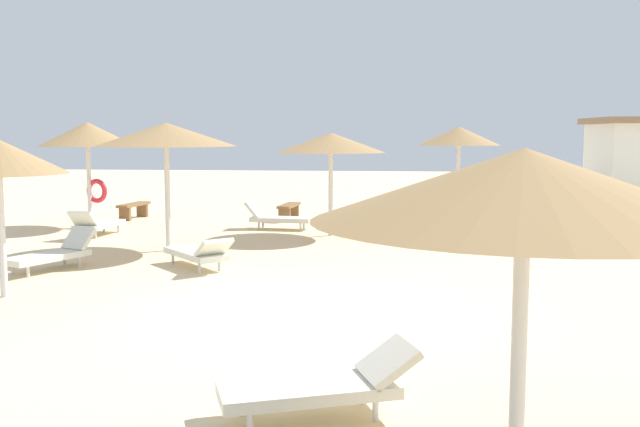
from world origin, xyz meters
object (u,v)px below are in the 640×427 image
object	(u,v)px
parasol_2	(87,135)
parasol_4	(459,136)
parasol_0	(331,143)
bench_1	(134,208)
lounger_3	(323,385)
lounger_5	(53,254)
lounger_4	(413,206)
parasol_1	(166,135)
bench_0	(289,209)
lounger_0	(277,218)
parasol_3	(524,186)
lounger_1	(199,253)
lounger_2	(97,224)

from	to	relation	value
parasol_2	parasol_4	world-z (taller)	parasol_2
parasol_0	bench_1	xyz separation A→B (m)	(-6.50, 3.08, -2.09)
lounger_3	lounger_5	bearing A→B (deg)	131.55
parasol_2	lounger_4	distance (m)	10.28
parasol_1	bench_1	bearing A→B (deg)	117.04
parasol_2	lounger_3	distance (m)	15.56
parasol_1	bench_0	world-z (taller)	parasol_1
lounger_0	parasol_1	bearing A→B (deg)	-115.80
lounger_0	lounger_4	size ratio (longest dim) A/B	0.97
parasol_3	bench_0	bearing A→B (deg)	104.14
lounger_1	bench_1	xyz separation A→B (m)	(-4.27, 7.91, 0.03)
parasol_4	lounger_3	size ratio (longest dim) A/B	1.44
parasol_0	lounger_4	size ratio (longest dim) A/B	1.45
lounger_3	parasol_4	bearing A→B (deg)	80.18
parasol_2	lounger_1	bearing A→B (deg)	-50.69
parasol_0	lounger_3	distance (m)	12.32
parasol_4	lounger_3	xyz separation A→B (m)	(-2.54, -14.70, -2.28)
parasol_1	lounger_5	xyz separation A→B (m)	(-1.57, -2.49, -2.34)
parasol_0	lounger_2	size ratio (longest dim) A/B	1.46
lounger_3	bench_1	size ratio (longest dim) A/B	1.30
parasol_3	bench_0	world-z (taller)	parasol_3
parasol_1	parasol_4	distance (m)	8.85
parasol_2	lounger_0	bearing A→B (deg)	0.98
parasol_2	parasol_4	distance (m)	10.67
parasol_4	lounger_2	world-z (taller)	parasol_4
lounger_1	lounger_3	size ratio (longest dim) A/B	0.92
parasol_2	bench_0	bearing A→B (deg)	22.84
parasol_4	lounger_1	world-z (taller)	parasol_4
parasol_4	lounger_1	distance (m)	9.67
lounger_2	lounger_4	size ratio (longest dim) A/B	0.99
lounger_3	bench_1	distance (m)	16.93
parasol_0	lounger_2	bearing A→B (deg)	-173.62
lounger_5	bench_1	distance (m)	8.47
lounger_4	lounger_5	size ratio (longest dim) A/B	1.00
parasol_2	lounger_1	world-z (taller)	parasol_2
bench_1	lounger_0	bearing A→B (deg)	-21.84
lounger_3	bench_1	xyz separation A→B (m)	(-7.48, 15.18, 0.03)
parasol_0	parasol_3	distance (m)	13.53
lounger_1	lounger_3	world-z (taller)	lounger_1
parasol_4	lounger_0	xyz separation A→B (m)	(-5.15, -1.47, -2.27)
lounger_0	lounger_2	distance (m)	4.84
lounger_5	lounger_4	bearing A→B (deg)	53.54
bench_0	bench_1	xyz separation A→B (m)	(-4.91, -0.24, 0.00)
lounger_2	lounger_3	distance (m)	13.44
lounger_5	bench_0	size ratio (longest dim) A/B	1.27
lounger_4	bench_1	xyz separation A→B (m)	(-8.79, -1.62, 0.03)
parasol_0	lounger_1	bearing A→B (deg)	-114.88
parasol_2	lounger_0	world-z (taller)	parasol_2
parasol_1	parasol_3	world-z (taller)	parasol_1
lounger_3	bench_0	world-z (taller)	lounger_3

